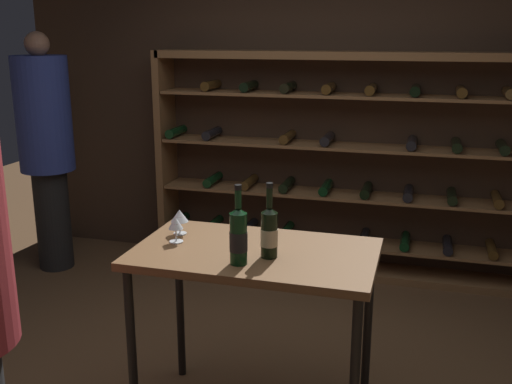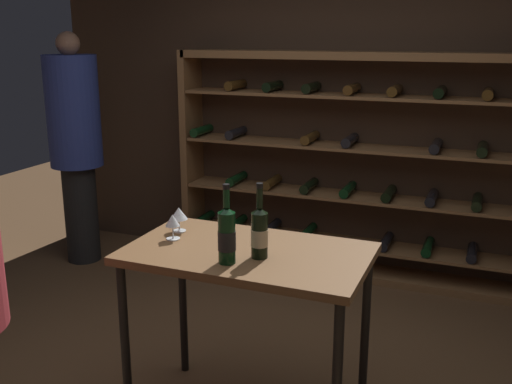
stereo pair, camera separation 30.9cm
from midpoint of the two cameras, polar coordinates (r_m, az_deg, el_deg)
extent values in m
cube|color=#3D2B1E|center=(4.92, 9.52, 9.05)|extent=(5.05, 0.10, 2.86)
cube|color=brown|center=(5.21, -4.47, 3.58)|extent=(0.06, 0.32, 1.79)
cube|color=brown|center=(4.63, 13.29, 12.60)|extent=(3.11, 0.32, 0.06)
cube|color=brown|center=(5.00, 12.10, -7.59)|extent=(3.11, 0.32, 0.06)
cube|color=brown|center=(4.92, 12.25, -5.08)|extent=(3.03, 0.32, 0.02)
cylinder|color=black|center=(5.31, -3.37, -2.60)|extent=(0.08, 0.30, 0.08)
cylinder|color=black|center=(5.19, -0.13, -3.01)|extent=(0.08, 0.30, 0.08)
cylinder|color=black|center=(5.08, 3.26, -3.43)|extent=(0.08, 0.30, 0.08)
cylinder|color=black|center=(4.99, 6.78, -3.85)|extent=(0.08, 0.30, 0.08)
cylinder|color=black|center=(4.88, 14.16, -4.67)|extent=(0.08, 0.30, 0.08)
cylinder|color=black|center=(4.85, 17.95, -5.07)|extent=(0.08, 0.30, 0.08)
cylinder|color=black|center=(4.85, 21.77, -5.45)|extent=(0.08, 0.30, 0.08)
cube|color=brown|center=(4.80, 12.51, -0.61)|extent=(3.03, 0.32, 0.02)
cylinder|color=black|center=(5.08, -0.14, 1.26)|extent=(0.08, 0.30, 0.08)
cylinder|color=#4C3314|center=(4.97, 3.33, 0.92)|extent=(0.08, 0.30, 0.08)
cylinder|color=black|center=(4.88, 6.93, 0.57)|extent=(0.08, 0.30, 0.08)
cylinder|color=black|center=(4.81, 10.65, 0.21)|extent=(0.08, 0.30, 0.08)
cylinder|color=black|center=(4.76, 14.46, -0.16)|extent=(0.08, 0.30, 0.08)
cylinder|color=black|center=(4.73, 18.33, -0.54)|extent=(0.08, 0.30, 0.08)
cylinder|color=black|center=(4.73, 22.23, -0.92)|extent=(0.08, 0.30, 0.08)
cube|color=brown|center=(4.71, 12.78, 4.05)|extent=(3.03, 0.32, 0.02)
cylinder|color=black|center=(5.13, -3.51, 5.89)|extent=(0.08, 0.30, 0.08)
cylinder|color=black|center=(5.00, -0.14, 5.69)|extent=(0.08, 0.30, 0.08)
cylinder|color=#4C3314|center=(4.80, 7.08, 5.18)|extent=(0.08, 0.30, 0.08)
cylinder|color=black|center=(4.73, 10.88, 4.87)|extent=(0.08, 0.30, 0.08)
cylinder|color=black|center=(4.65, 18.73, 4.18)|extent=(0.08, 0.30, 0.08)
cylinder|color=black|center=(4.64, 22.71, 3.80)|extent=(0.08, 0.30, 0.08)
cube|color=brown|center=(4.65, 13.06, 8.86)|extent=(3.03, 0.32, 0.02)
cylinder|color=#4C3314|center=(4.95, -0.14, 10.23)|extent=(0.08, 0.30, 0.08)
cylinder|color=black|center=(4.84, 3.47, 10.09)|extent=(0.08, 0.30, 0.08)
cylinder|color=black|center=(4.74, 7.23, 9.91)|extent=(0.08, 0.30, 0.08)
cylinder|color=#4C3314|center=(4.67, 11.12, 9.67)|extent=(0.08, 0.30, 0.08)
cylinder|color=#4C3314|center=(4.62, 15.10, 9.38)|extent=(0.08, 0.30, 0.08)
cylinder|color=black|center=(4.60, 19.15, 9.05)|extent=(0.08, 0.30, 0.08)
cylinder|color=#4C3314|center=(4.59, 23.22, 8.66)|extent=(0.08, 0.30, 0.08)
cube|color=brown|center=(2.84, 2.33, -5.99)|extent=(1.15, 0.68, 0.04)
cylinder|color=black|center=(3.01, -9.48, -14.67)|extent=(0.04, 0.04, 0.89)
cylinder|color=black|center=(3.46, -4.46, -10.40)|extent=(0.04, 0.04, 0.89)
cylinder|color=black|center=(3.18, 13.25, -13.19)|extent=(0.04, 0.04, 0.89)
cylinder|color=black|center=(5.29, -14.83, -2.01)|extent=(0.28, 0.28, 0.84)
cylinder|color=#2D3D8C|center=(5.11, -15.48, 7.45)|extent=(0.43, 0.43, 0.91)
sphere|color=#AD7A5B|center=(5.07, -15.92, 13.54)|extent=(0.19, 0.19, 0.19)
cylinder|color=black|center=(2.64, 0.54, -4.49)|extent=(0.08, 0.08, 0.24)
cone|color=black|center=(2.59, 0.55, -1.79)|extent=(0.08, 0.08, 0.03)
cylinder|color=black|center=(2.58, 0.55, -0.64)|extent=(0.03, 0.03, 0.08)
cylinder|color=black|center=(2.57, 0.55, 0.48)|extent=(0.03, 0.03, 0.02)
cylinder|color=black|center=(2.64, 0.54, -4.73)|extent=(0.08, 0.08, 0.09)
cylinder|color=black|center=(2.71, 3.62, -4.23)|extent=(0.08, 0.08, 0.21)
cone|color=black|center=(2.67, 3.66, -1.83)|extent=(0.08, 0.08, 0.03)
cylinder|color=black|center=(2.65, 3.68, -0.61)|extent=(0.03, 0.03, 0.09)
cylinder|color=black|center=(2.64, 3.70, 0.58)|extent=(0.03, 0.03, 0.02)
cylinder|color=#C6B28C|center=(2.71, 3.61, -4.44)|extent=(0.08, 0.08, 0.08)
cylinder|color=silver|center=(2.98, -5.02, -4.53)|extent=(0.07, 0.07, 0.00)
cylinder|color=silver|center=(2.97, -5.03, -3.90)|extent=(0.01, 0.01, 0.06)
cone|color=silver|center=(2.95, -5.06, -2.75)|extent=(0.07, 0.07, 0.06)
cylinder|color=#590A14|center=(2.96, -5.05, -3.00)|extent=(0.04, 0.04, 0.02)
cylinder|color=silver|center=(3.10, -4.53, -3.78)|extent=(0.07, 0.07, 0.00)
cylinder|color=silver|center=(3.09, -4.54, -3.19)|extent=(0.01, 0.01, 0.06)
cone|color=silver|center=(3.07, -4.56, -2.09)|extent=(0.09, 0.09, 0.06)
cylinder|color=#590A14|center=(3.07, -4.56, -2.34)|extent=(0.05, 0.05, 0.02)
camera|label=1|loc=(0.15, -87.14, 0.77)|focal=41.71mm
camera|label=2|loc=(0.15, 92.86, -0.77)|focal=41.71mm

